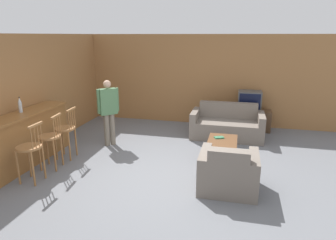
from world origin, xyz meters
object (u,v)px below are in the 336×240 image
armchair_near (228,173)px  bottle (20,105)px  bar_chair_mid (50,140)px  couch_far (227,126)px  bar_chair_far (66,132)px  tv_unit (248,120)px  tv (250,101)px  bar_chair_near (30,151)px  coffee_table (222,144)px  book_on_table (219,137)px  person_by_window (108,109)px

armchair_near → bottle: 4.25m
bar_chair_mid → couch_far: bearing=39.7°
bar_chair_far → tv_unit: 4.86m
tv → bar_chair_near: bearing=-133.0°
tv → bottle: bearing=-143.4°
bar_chair_near → armchair_near: 3.49m
couch_far → armchair_near: bearing=-86.8°
couch_far → coffee_table: 1.53m
book_on_table → tv: bearing=72.7°
bar_chair_mid → tv: size_ratio=1.77×
book_on_table → person_by_window: (-2.60, 0.07, 0.47)m
armchair_near → coffee_table: size_ratio=0.92×
tv_unit → armchair_near: bearing=-96.1°
bar_chair_far → bottle: size_ratio=3.51×
bar_chair_mid → coffee_table: 3.48m
bar_chair_far → couch_far: (3.29, 2.20, -0.28)m
bar_chair_far → armchair_near: bar_chair_far is taller
armchair_near → bar_chair_mid: bearing=178.5°
armchair_near → book_on_table: armchair_near is taller
couch_far → tv_unit: (0.54, 0.78, -0.02)m
coffee_table → book_on_table: 0.23m
bar_chair_mid → couch_far: bar_chair_mid is taller
coffee_table → bar_chair_far: bearing=-168.4°
bar_chair_mid → book_on_table: 3.48m
tv → bottle: bottle is taller
bar_chair_far → book_on_table: bearing=15.3°
bar_chair_mid → coffee_table: (3.26, 1.20, -0.24)m
bar_chair_near → book_on_table: 3.76m
coffee_table → bottle: 4.19m
coffee_table → tv_unit: 2.38m
bottle → person_by_window: (1.28, 1.34, -0.33)m
tv_unit → person_by_window: 3.88m
bar_chair_mid → tv: bearing=42.5°
coffee_table → tv_unit: tv_unit is taller
bar_chair_near → bar_chair_far: size_ratio=1.00×
book_on_table → bottle: bearing=-161.9°
couch_far → person_by_window: size_ratio=1.16×
bar_chair_mid → book_on_table: bearing=23.9°
bar_chair_mid → bar_chair_near: bearing=-90.0°
coffee_table → person_by_window: bearing=174.1°
bar_chair_far → book_on_table: size_ratio=4.68×
bar_chair_near → couch_far: bearing=45.4°
bar_chair_near → bar_chair_mid: bearing=90.0°
armchair_near → person_by_window: bearing=151.3°
bar_chair_near → coffee_table: (3.26, 1.80, -0.24)m
coffee_table → tv_unit: bearing=76.1°
armchair_near → book_on_table: bearing=100.2°
coffee_table → bottle: size_ratio=3.37×
tv_unit → bar_chair_near: bearing=-133.0°
bar_chair_mid → tv: 5.20m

